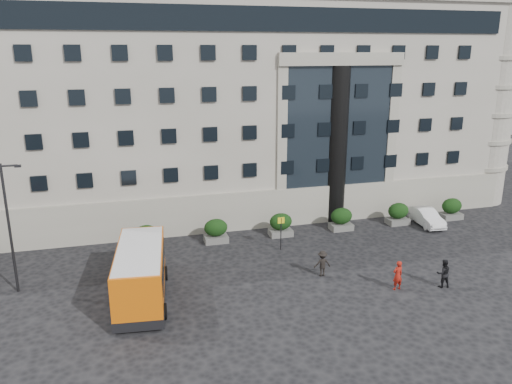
# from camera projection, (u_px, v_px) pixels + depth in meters

# --- Properties ---
(ground) EXTENTS (120.00, 120.00, 0.00)m
(ground) POSITION_uv_depth(u_px,v_px,m) (221.00, 289.00, 30.72)
(ground) COLOR black
(ground) RESTS_ON ground
(civic_building) EXTENTS (44.00, 24.00, 18.00)m
(civic_building) POSITION_uv_depth(u_px,v_px,m) (234.00, 103.00, 50.16)
(civic_building) COLOR gray
(civic_building) RESTS_ON ground
(entrance_column) EXTENTS (1.80, 1.80, 13.00)m
(entrance_column) POSITION_uv_depth(u_px,v_px,m) (336.00, 146.00, 41.52)
(entrance_column) COLOR black
(entrance_column) RESTS_ON ground
(hedge_a) EXTENTS (1.80, 1.26, 1.84)m
(hedge_a) POSITION_uv_depth(u_px,v_px,m) (146.00, 237.00, 36.68)
(hedge_a) COLOR #525250
(hedge_a) RESTS_ON ground
(hedge_b) EXTENTS (1.80, 1.26, 1.84)m
(hedge_b) POSITION_uv_depth(u_px,v_px,m) (216.00, 231.00, 38.00)
(hedge_b) COLOR #525250
(hedge_b) RESTS_ON ground
(hedge_c) EXTENTS (1.80, 1.26, 1.84)m
(hedge_c) POSITION_uv_depth(u_px,v_px,m) (281.00, 225.00, 39.32)
(hedge_c) COLOR #525250
(hedge_c) RESTS_ON ground
(hedge_d) EXTENTS (1.80, 1.26, 1.84)m
(hedge_d) POSITION_uv_depth(u_px,v_px,m) (341.00, 219.00, 40.64)
(hedge_d) COLOR #525250
(hedge_d) RESTS_ON ground
(hedge_e) EXTENTS (1.80, 1.26, 1.84)m
(hedge_e) POSITION_uv_depth(u_px,v_px,m) (398.00, 213.00, 41.96)
(hedge_e) COLOR #525250
(hedge_e) RESTS_ON ground
(hedge_f) EXTENTS (1.80, 1.26, 1.84)m
(hedge_f) POSITION_uv_depth(u_px,v_px,m) (452.00, 208.00, 43.28)
(hedge_f) COLOR #525250
(hedge_f) RESTS_ON ground
(street_lamp) EXTENTS (1.16, 0.18, 8.00)m
(street_lamp) POSITION_uv_depth(u_px,v_px,m) (10.00, 224.00, 29.27)
(street_lamp) COLOR #262628
(street_lamp) RESTS_ON ground
(bus_stop_sign) EXTENTS (0.50, 0.08, 2.52)m
(bus_stop_sign) POSITION_uv_depth(u_px,v_px,m) (281.00, 228.00, 36.27)
(bus_stop_sign) COLOR #262628
(bus_stop_sign) RESTS_ON ground
(minibus) EXTENTS (3.49, 7.92, 3.21)m
(minibus) POSITION_uv_depth(u_px,v_px,m) (141.00, 272.00, 29.00)
(minibus) COLOR #D05A09
(minibus) RESTS_ON ground
(red_truck) EXTENTS (2.50, 4.82, 2.52)m
(red_truck) POSITION_uv_depth(u_px,v_px,m) (46.00, 203.00, 43.67)
(red_truck) COLOR maroon
(red_truck) RESTS_ON ground
(white_taxi) EXTENTS (1.77, 4.33, 1.39)m
(white_taxi) POSITION_uv_depth(u_px,v_px,m) (426.00, 217.00, 41.83)
(white_taxi) COLOR white
(white_taxi) RESTS_ON ground
(pedestrian_a) EXTENTS (0.73, 0.53, 1.88)m
(pedestrian_a) POSITION_uv_depth(u_px,v_px,m) (398.00, 275.00, 30.46)
(pedestrian_a) COLOR maroon
(pedestrian_a) RESTS_ON ground
(pedestrian_b) EXTENTS (0.98, 0.82, 1.82)m
(pedestrian_b) POSITION_uv_depth(u_px,v_px,m) (443.00, 273.00, 30.80)
(pedestrian_b) COLOR black
(pedestrian_b) RESTS_ON ground
(pedestrian_c) EXTENTS (1.14, 0.69, 1.72)m
(pedestrian_c) POSITION_uv_depth(u_px,v_px,m) (322.00, 263.00, 32.33)
(pedestrian_c) COLOR black
(pedestrian_c) RESTS_ON ground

